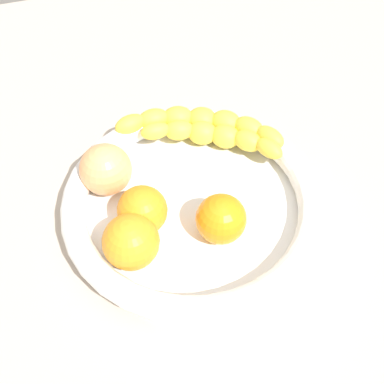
% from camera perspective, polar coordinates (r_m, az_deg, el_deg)
% --- Properties ---
extents(kitchen_counter, '(1.20, 1.20, 0.03)m').
position_cam_1_polar(kitchen_counter, '(0.61, 0.00, -3.57)').
color(kitchen_counter, '#B6A797').
rests_on(kitchen_counter, ground).
extents(fruit_bowl, '(0.32, 0.32, 0.05)m').
position_cam_1_polar(fruit_bowl, '(0.58, 0.00, -1.37)').
color(fruit_bowl, white).
rests_on(fruit_bowl, kitchen_counter).
extents(banana_draped_left, '(0.13, 0.22, 0.05)m').
position_cam_1_polar(banana_draped_left, '(0.65, 1.11, 8.39)').
color(banana_draped_left, yellow).
rests_on(banana_draped_left, fruit_bowl).
extents(banana_draped_right, '(0.12, 0.17, 0.04)m').
position_cam_1_polar(banana_draped_right, '(0.64, 2.57, 6.84)').
color(banana_draped_right, yellow).
rests_on(banana_draped_right, fruit_bowl).
extents(orange_front, '(0.06, 0.06, 0.06)m').
position_cam_1_polar(orange_front, '(0.52, -7.46, -6.03)').
color(orange_front, orange).
rests_on(orange_front, fruit_bowl).
extents(orange_mid_left, '(0.06, 0.06, 0.06)m').
position_cam_1_polar(orange_mid_left, '(0.54, 3.56, -3.29)').
color(orange_mid_left, orange).
rests_on(orange_mid_left, fruit_bowl).
extents(orange_mid_right, '(0.06, 0.06, 0.06)m').
position_cam_1_polar(orange_mid_right, '(0.55, -6.07, -2.23)').
color(orange_mid_right, orange).
rests_on(orange_mid_right, fruit_bowl).
extents(peach_blush, '(0.07, 0.07, 0.07)m').
position_cam_1_polar(peach_blush, '(0.59, -10.47, 2.73)').
color(peach_blush, '#F9A667').
rests_on(peach_blush, fruit_bowl).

